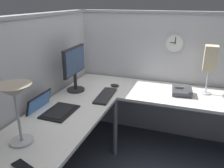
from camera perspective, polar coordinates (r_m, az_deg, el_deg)
The scene contains 13 objects.
ground_plane at distance 2.67m, azimuth 3.05°, elevation -19.43°, with size 6.80×6.80×0.00m, color #383D47.
cubicle_wall_back at distance 2.34m, azimuth -20.25°, elevation -4.03°, with size 2.57×0.12×1.58m.
cubicle_wall_right at distance 3.01m, azimuth 12.91°, elevation 2.06°, with size 0.12×2.37×1.58m.
desk at distance 2.19m, azimuth 3.47°, elevation -9.20°, with size 2.35×2.15×0.73m.
monitor at distance 2.56m, azimuth -9.24°, elevation 4.52°, with size 0.46×0.20×0.50m.
laptop at distance 2.22m, azimuth -14.92°, elevation -5.89°, with size 0.34×0.38×0.22m.
keyboard at distance 2.45m, azimuth -1.65°, elevation -2.90°, with size 0.43×0.14×0.02m, color #232326.
computer_mouse at distance 2.73m, azimuth 0.69°, elevation -0.33°, with size 0.06×0.10×0.03m, color #232326.
desk_lamp_dome at distance 1.68m, azimuth -22.90°, elevation -2.73°, with size 0.24×0.24×0.44m.
cell_phone at distance 1.61m, azimuth -21.33°, elevation -18.44°, with size 0.07×0.14×0.01m, color black.
office_phone at distance 2.60m, azimuth 17.01°, elevation -1.82°, with size 0.21×0.23×0.11m.
desk_lamp_paper at distance 2.62m, azimuth 23.15°, elevation 5.58°, with size 0.13×0.13×0.53m.
wall_clock at distance 2.85m, azimuth 15.19°, elevation 9.66°, with size 0.04×0.22×0.22m.
Camera 1 is at (-1.98, -0.55, 1.70)m, focal length 36.97 mm.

